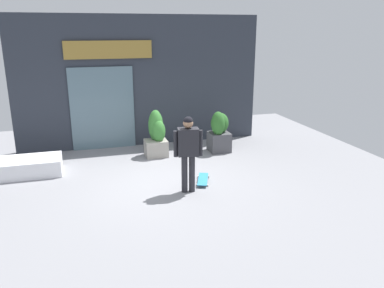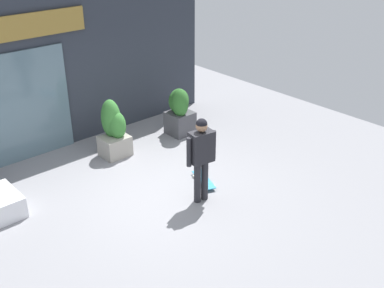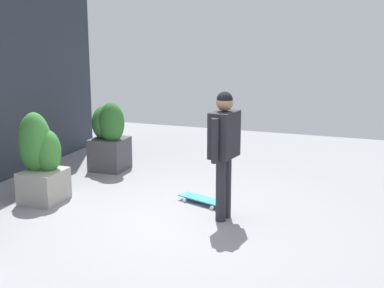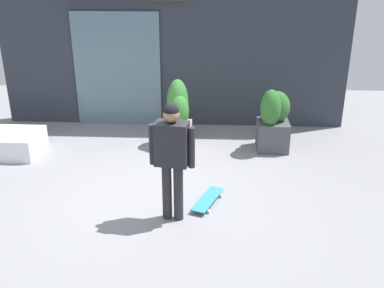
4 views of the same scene
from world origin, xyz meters
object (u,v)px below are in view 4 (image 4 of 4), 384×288
(skateboard, at_px, (208,199))
(planter_box_left, at_px, (273,119))
(skateboarder, at_px, (172,151))
(planter_box_right, at_px, (177,116))

(skateboard, distance_m, planter_box_left, 2.44)
(skateboarder, distance_m, planter_box_right, 2.67)
(skateboarder, relative_size, planter_box_left, 1.41)
(skateboard, height_order, planter_box_left, planter_box_left)
(skateboard, xyz_separation_m, planter_box_left, (1.15, 2.08, 0.53))
(skateboard, height_order, planter_box_right, planter_box_right)
(skateboarder, xyz_separation_m, planter_box_right, (-0.15, 2.63, -0.42))
(planter_box_left, bearing_deg, planter_box_right, 176.15)
(skateboarder, bearing_deg, planter_box_left, -24.02)
(skateboarder, relative_size, skateboard, 2.07)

